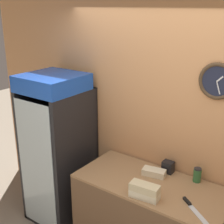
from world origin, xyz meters
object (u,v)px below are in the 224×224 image
(condiment_jar, at_px, (197,175))
(napkin_dispenser, at_px, (168,167))
(sandwich_stack_middle, at_px, (145,188))
(sandwich_stack_bottom, at_px, (144,194))
(sandwich_flat_left, at_px, (154,172))
(beverage_cooler, at_px, (61,142))
(chefs_knife, at_px, (192,207))

(condiment_jar, relative_size, napkin_dispenser, 1.19)
(sandwich_stack_middle, bearing_deg, sandwich_stack_bottom, 0.00)
(sandwich_flat_left, height_order, condiment_jar, condiment_jar)
(sandwich_stack_bottom, distance_m, sandwich_flat_left, 0.41)
(sandwich_flat_left, bearing_deg, napkin_dispenser, 57.89)
(beverage_cooler, distance_m, sandwich_stack_middle, 1.35)
(beverage_cooler, xyz_separation_m, sandwich_flat_left, (1.20, 0.10, -0.05))
(chefs_knife, height_order, napkin_dispenser, napkin_dispenser)
(chefs_knife, xyz_separation_m, condiment_jar, (-0.12, 0.42, 0.06))
(sandwich_stack_bottom, bearing_deg, sandwich_flat_left, 106.87)
(sandwich_stack_middle, height_order, chefs_knife, sandwich_stack_middle)
(beverage_cooler, bearing_deg, sandwich_stack_middle, -12.23)
(beverage_cooler, xyz_separation_m, napkin_dispenser, (1.28, 0.24, -0.02))
(sandwich_stack_middle, xyz_separation_m, condiment_jar, (0.27, 0.53, -0.03))
(sandwich_flat_left, bearing_deg, sandwich_stack_middle, -73.13)
(sandwich_stack_bottom, distance_m, condiment_jar, 0.60)
(sandwich_stack_middle, bearing_deg, condiment_jar, 62.83)
(sandwich_stack_bottom, bearing_deg, beverage_cooler, 167.77)
(sandwich_flat_left, relative_size, condiment_jar, 1.73)
(napkin_dispenser, bearing_deg, chefs_knife, -43.99)
(sandwich_stack_middle, distance_m, chefs_knife, 0.42)
(beverage_cooler, distance_m, sandwich_flat_left, 1.20)
(beverage_cooler, distance_m, sandwich_stack_bottom, 1.35)
(sandwich_stack_middle, bearing_deg, napkin_dispenser, 93.44)
(beverage_cooler, xyz_separation_m, chefs_knife, (1.71, -0.17, -0.07))
(sandwich_stack_bottom, relative_size, chefs_knife, 0.89)
(sandwich_stack_middle, distance_m, napkin_dispenser, 0.53)
(sandwich_stack_bottom, height_order, sandwich_stack_middle, sandwich_stack_middle)
(sandwich_stack_bottom, height_order, chefs_knife, sandwich_stack_bottom)
(beverage_cooler, height_order, sandwich_stack_middle, beverage_cooler)
(sandwich_stack_bottom, bearing_deg, condiment_jar, 62.83)
(chefs_knife, bearing_deg, sandwich_stack_bottom, -163.60)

